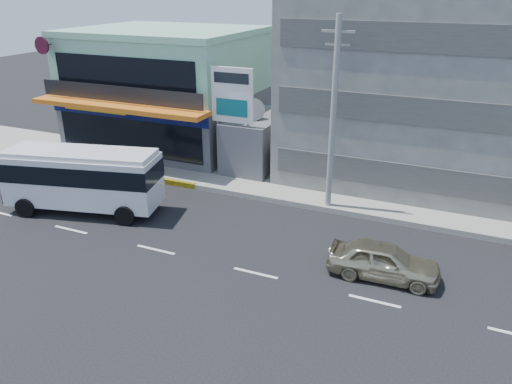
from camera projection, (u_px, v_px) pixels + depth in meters
ground at (156, 250)px, 22.86m from camera, size 120.00×120.00×0.00m
sidewalk at (321, 190)px, 28.98m from camera, size 70.00×5.00×0.30m
shop_building at (168, 92)px, 36.03m from camera, size 12.40×11.70×8.00m
concrete_building at (437, 62)px, 29.12m from camera, size 16.00×12.00×14.00m
gap_structure at (259, 142)px, 32.31m from camera, size 3.00×6.00×3.50m
satellite_dish at (253, 118)px, 30.76m from camera, size 1.50×1.50×0.15m
billboard at (232, 102)px, 28.90m from camera, size 2.60×0.18×6.90m
utility_pole_near at (333, 116)px, 24.89m from camera, size 1.60×0.30×10.00m
minibus at (82, 176)px, 26.02m from camera, size 8.43×4.38×3.37m
sedan at (384, 261)px, 20.45m from camera, size 4.62×2.01×1.55m
motorcycle_rider at (129, 173)px, 30.15m from camera, size 1.63×1.00×1.97m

